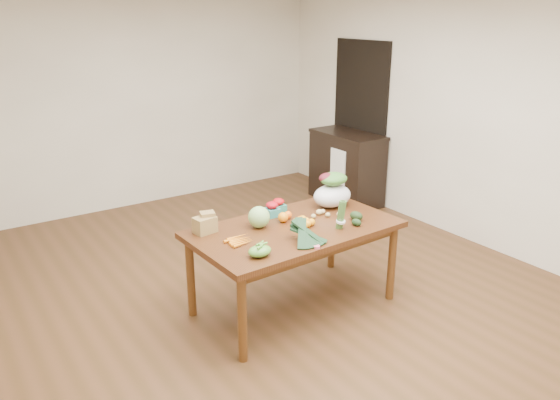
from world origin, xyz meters
TOP-DOWN VIEW (x-y plane):
  - floor at (0.00, 0.00)m, footprint 6.00×6.00m
  - room_walls at (0.00, 0.00)m, footprint 5.02×6.02m
  - dining_table at (0.02, -0.35)m, footprint 1.76×1.02m
  - doorway_dark at (2.48, 1.60)m, footprint 0.02×1.00m
  - cabinet at (2.22, 1.52)m, footprint 0.52×1.02m
  - dish_towel at (1.96, 1.40)m, footprint 0.02×0.28m
  - paper_bag at (-0.66, -0.05)m, footprint 0.24×0.20m
  - cabbage at (-0.23, -0.20)m, footprint 0.18×0.18m
  - strawberry_basket_a at (-0.00, -0.04)m, footprint 0.12×0.12m
  - strawberry_basket_b at (0.10, 0.01)m, footprint 0.12×0.12m
  - orange_a at (-0.00, -0.22)m, footprint 0.09×0.09m
  - orange_b at (0.07, -0.17)m, footprint 0.07×0.07m
  - orange_c at (0.11, -0.33)m, footprint 0.07×0.07m
  - mandarin_cluster at (0.08, -0.39)m, footprint 0.19×0.19m
  - carrots at (-0.52, -0.37)m, footprint 0.23×0.20m
  - snap_pea_bag at (-0.53, -0.68)m, footprint 0.18×0.14m
  - kale_bunch at (-0.10, -0.70)m, footprint 0.33×0.41m
  - asparagus_bundle at (0.30, -0.60)m, footprint 0.08×0.12m
  - potato_a at (0.26, -0.29)m, footprint 0.05×0.04m
  - potato_b at (0.39, -0.33)m, footprint 0.05×0.04m
  - potato_c at (0.40, -0.25)m, footprint 0.05×0.04m
  - potato_d at (0.36, -0.25)m, footprint 0.06×0.05m
  - potato_e at (0.48, -0.39)m, footprint 0.06×0.05m
  - avocado_a at (0.46, -0.63)m, footprint 0.08×0.10m
  - avocado_b at (0.54, -0.53)m, footprint 0.11×0.14m
  - salad_bag at (0.59, -0.14)m, footprint 0.38×0.29m

SIDE VIEW (x-z plane):
  - floor at x=0.00m, z-range 0.00..0.00m
  - dining_table at x=0.02m, z-range 0.00..0.75m
  - cabinet at x=2.22m, z-range 0.00..0.94m
  - dish_towel at x=1.96m, z-range 0.33..0.78m
  - carrots at x=-0.52m, z-range 0.75..0.78m
  - potato_b at x=0.39m, z-range 0.75..0.79m
  - potato_a at x=0.26m, z-range 0.75..0.79m
  - potato_c at x=0.40m, z-range 0.75..0.79m
  - potato_e at x=0.48m, z-range 0.75..0.80m
  - potato_d at x=0.36m, z-range 0.75..0.80m
  - avocado_a at x=0.46m, z-range 0.75..0.81m
  - orange_c at x=0.11m, z-range 0.75..0.82m
  - orange_b at x=0.07m, z-range 0.75..0.82m
  - avocado_b at x=0.54m, z-range 0.75..0.83m
  - snap_pea_bag at x=-0.53m, z-range 0.75..0.83m
  - orange_a at x=0.00m, z-range 0.75..0.84m
  - mandarin_cluster at x=0.08m, z-range 0.75..0.85m
  - strawberry_basket_b at x=0.10m, z-range 0.75..0.85m
  - strawberry_basket_a at x=0.00m, z-range 0.75..0.85m
  - kale_bunch at x=-0.10m, z-range 0.75..0.91m
  - paper_bag at x=-0.66m, z-range 0.75..0.91m
  - cabbage at x=-0.23m, z-range 0.75..0.93m
  - asparagus_bundle at x=0.30m, z-range 0.75..1.00m
  - salad_bag at x=0.59m, z-range 0.75..1.04m
  - doorway_dark at x=2.48m, z-range 0.00..2.10m
  - room_walls at x=0.00m, z-range 0.00..2.70m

